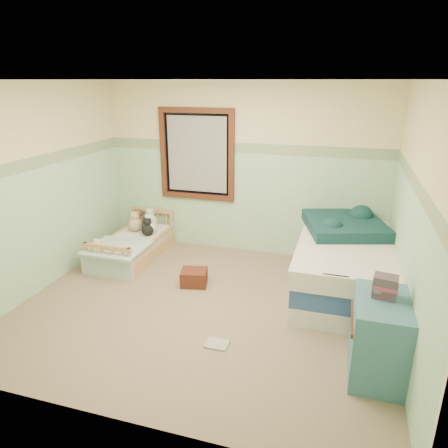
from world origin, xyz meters
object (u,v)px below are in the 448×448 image
(toddler_bed_frame, at_px, (134,251))
(dresser, at_px, (379,337))
(twin_bed_frame, at_px, (343,279))
(plush_floor_cream, at_px, (100,255))
(red_pillow, at_px, (194,277))
(plush_floor_tan, at_px, (113,262))
(floor_book, at_px, (217,344))

(toddler_bed_frame, distance_m, dresser, 3.75)
(toddler_bed_frame, bearing_deg, dresser, -26.94)
(toddler_bed_frame, height_order, twin_bed_frame, twin_bed_frame)
(plush_floor_cream, height_order, red_pillow, plush_floor_cream)
(toddler_bed_frame, relative_size, plush_floor_tan, 5.69)
(plush_floor_cream, relative_size, dresser, 0.35)
(toddler_bed_frame, xyz_separation_m, floor_book, (1.85, -1.72, -0.08))
(floor_book, bearing_deg, dresser, 1.29)
(twin_bed_frame, relative_size, dresser, 3.00)
(plush_floor_tan, relative_size, twin_bed_frame, 0.11)
(twin_bed_frame, relative_size, floor_book, 9.60)
(plush_floor_cream, bearing_deg, red_pillow, -8.12)
(plush_floor_tan, relative_size, floor_book, 1.09)
(plush_floor_cream, height_order, plush_floor_tan, plush_floor_cream)
(red_pillow, bearing_deg, plush_floor_tan, 175.96)
(dresser, distance_m, red_pillow, 2.44)
(plush_floor_cream, distance_m, twin_bed_frame, 3.37)
(plush_floor_cream, distance_m, plush_floor_tan, 0.32)
(plush_floor_cream, xyz_separation_m, red_pillow, (1.52, -0.22, -0.03))
(plush_floor_tan, distance_m, twin_bed_frame, 3.10)
(plush_floor_tan, height_order, dresser, dresser)
(floor_book, bearing_deg, plush_floor_tan, 147.27)
(dresser, bearing_deg, plush_floor_cream, 160.07)
(plush_floor_tan, relative_size, dresser, 0.34)
(plush_floor_cream, relative_size, plush_floor_tan, 1.03)
(toddler_bed_frame, relative_size, dresser, 1.94)
(plush_floor_cream, xyz_separation_m, floor_book, (2.19, -1.36, -0.12))
(plush_floor_cream, height_order, floor_book, plush_floor_cream)
(toddler_bed_frame, relative_size, twin_bed_frame, 0.65)
(toddler_bed_frame, xyz_separation_m, dresser, (3.33, -1.69, 0.28))
(plush_floor_tan, relative_size, red_pillow, 0.77)
(twin_bed_frame, relative_size, red_pillow, 6.81)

